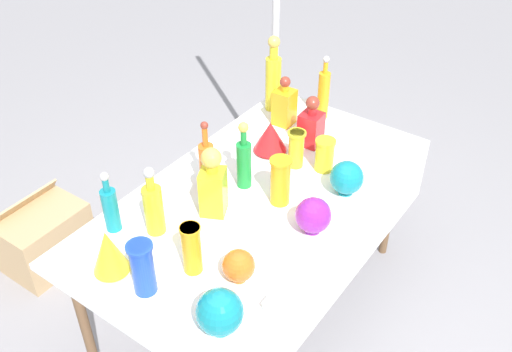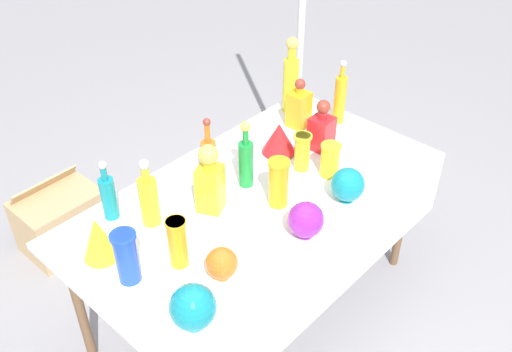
# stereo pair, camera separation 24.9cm
# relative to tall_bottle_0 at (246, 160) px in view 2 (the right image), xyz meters

# --- Properties ---
(ground_plane) EXTENTS (40.00, 40.00, 0.00)m
(ground_plane) POSITION_rel_tall_bottle_0_xyz_m (-0.02, -0.08, -0.89)
(ground_plane) COLOR gray
(display_table) EXTENTS (1.73, 0.93, 0.76)m
(display_table) POSITION_rel_tall_bottle_0_xyz_m (-0.02, -0.12, -0.20)
(display_table) COLOR white
(display_table) RESTS_ON ground
(tall_bottle_0) EXTENTS (0.07, 0.07, 0.33)m
(tall_bottle_0) POSITION_rel_tall_bottle_0_xyz_m (0.00, 0.00, 0.00)
(tall_bottle_0) COLOR #198C38
(tall_bottle_0) RESTS_ON display_table
(tall_bottle_1) EXTENTS (0.08, 0.08, 0.42)m
(tall_bottle_1) POSITION_rel_tall_bottle_0_xyz_m (0.65, 0.29, 0.05)
(tall_bottle_1) COLOR yellow
(tall_bottle_1) RESTS_ON display_table
(tall_bottle_2) EXTENTS (0.07, 0.07, 0.34)m
(tall_bottle_2) POSITION_rel_tall_bottle_0_xyz_m (-0.11, 0.13, -0.01)
(tall_bottle_2) COLOR orange
(tall_bottle_2) RESTS_ON display_table
(tall_bottle_3) EXTENTS (0.08, 0.08, 0.32)m
(tall_bottle_3) POSITION_rel_tall_bottle_0_xyz_m (-0.46, 0.11, -0.01)
(tall_bottle_3) COLOR yellow
(tall_bottle_3) RESTS_ON display_table
(tall_bottle_4) EXTENTS (0.06, 0.06, 0.35)m
(tall_bottle_4) POSITION_rel_tall_bottle_0_xyz_m (0.73, 0.02, 0.01)
(tall_bottle_4) COLOR orange
(tall_bottle_4) RESTS_ON display_table
(tall_bottle_5) EXTENTS (0.06, 0.06, 0.29)m
(tall_bottle_5) POSITION_rel_tall_bottle_0_xyz_m (-0.55, 0.26, -0.02)
(tall_bottle_5) COLOR teal
(tall_bottle_5) RESTS_ON display_table
(square_decanter_0) EXTENTS (0.10, 0.10, 0.27)m
(square_decanter_0) POSITION_rel_tall_bottle_0_xyz_m (0.55, 0.15, -0.02)
(square_decanter_0) COLOR orange
(square_decanter_0) RESTS_ON display_table
(square_decanter_1) EXTENTS (0.11, 0.11, 0.27)m
(square_decanter_1) POSITION_rel_tall_bottle_0_xyz_m (0.47, -0.07, -0.02)
(square_decanter_1) COLOR red
(square_decanter_1) RESTS_ON display_table
(square_decanter_2) EXTENTS (0.14, 0.14, 0.32)m
(square_decanter_2) POSITION_rel_tall_bottle_0_xyz_m (-0.22, -0.01, 0.01)
(square_decanter_2) COLOR yellow
(square_decanter_2) RESTS_ON display_table
(slender_vase_0) EXTENTS (0.10, 0.10, 0.16)m
(slender_vase_0) POSITION_rel_tall_bottle_0_xyz_m (0.32, -0.23, -0.05)
(slender_vase_0) COLOR yellow
(slender_vase_0) RESTS_ON display_table
(slender_vase_1) EXTENTS (0.10, 0.10, 0.22)m
(slender_vase_1) POSITION_rel_tall_bottle_0_xyz_m (-0.01, -0.20, -0.01)
(slender_vase_1) COLOR orange
(slender_vase_1) RESTS_ON display_table
(slender_vase_2) EXTENTS (0.09, 0.09, 0.19)m
(slender_vase_2) POSITION_rel_tall_bottle_0_xyz_m (0.27, -0.11, -0.03)
(slender_vase_2) COLOR yellow
(slender_vase_2) RESTS_ON display_table
(slender_vase_3) EXTENTS (0.08, 0.08, 0.22)m
(slender_vase_3) POSITION_rel_tall_bottle_0_xyz_m (-0.54, -0.16, -0.02)
(slender_vase_3) COLOR orange
(slender_vase_3) RESTS_ON display_table
(slender_vase_4) EXTENTS (0.10, 0.10, 0.22)m
(slender_vase_4) POSITION_rel_tall_bottle_0_xyz_m (-0.72, -0.08, -0.02)
(slender_vase_4) COLOR blue
(slender_vase_4) RESTS_ON display_table
(fluted_vase_0) EXTENTS (0.17, 0.17, 0.17)m
(fluted_vase_0) POSITION_rel_tall_bottle_0_xyz_m (0.29, 0.06, -0.05)
(fluted_vase_0) COLOR red
(fluted_vase_0) RESTS_ON display_table
(fluted_vase_1) EXTENTS (0.14, 0.14, 0.20)m
(fluted_vase_1) POSITION_rel_tall_bottle_0_xyz_m (-0.72, 0.09, -0.03)
(fluted_vase_1) COLOR yellow
(fluted_vase_1) RESTS_ON display_table
(round_bowl_0) EXTENTS (0.16, 0.16, 0.17)m
(round_bowl_0) POSITION_rel_tall_bottle_0_xyz_m (-0.70, -0.42, -0.05)
(round_bowl_0) COLOR teal
(round_bowl_0) RESTS_ON display_table
(round_bowl_1) EXTENTS (0.15, 0.15, 0.16)m
(round_bowl_1) POSITION_rel_tall_bottle_0_xyz_m (0.22, -0.40, -0.05)
(round_bowl_1) COLOR teal
(round_bowl_1) RESTS_ON display_table
(round_bowl_2) EXTENTS (0.15, 0.15, 0.16)m
(round_bowl_2) POSITION_rel_tall_bottle_0_xyz_m (-0.08, -0.41, -0.05)
(round_bowl_2) COLOR purple
(round_bowl_2) RESTS_ON display_table
(round_bowl_3) EXTENTS (0.12, 0.12, 0.13)m
(round_bowl_3) POSITION_rel_tall_bottle_0_xyz_m (-0.47, -0.33, -0.06)
(round_bowl_3) COLOR orange
(round_bowl_3) RESTS_ON display_table
(price_tag_left) EXTENTS (0.05, 0.02, 0.04)m
(price_tag_left) POSITION_rel_tall_bottle_0_xyz_m (-0.52, -0.49, -0.11)
(price_tag_left) COLOR white
(price_tag_left) RESTS_ON display_table
(cardboard_box_behind_left) EXTENTS (0.45, 0.33, 0.43)m
(cardboard_box_behind_left) POSITION_rel_tall_bottle_0_xyz_m (-0.44, 1.07, -0.72)
(cardboard_box_behind_left) COLOR tan
(cardboard_box_behind_left) RESTS_ON ground
(canopy_pole) EXTENTS (0.18, 0.18, 2.28)m
(canopy_pole) POSITION_rel_tall_bottle_0_xyz_m (1.00, 0.51, -0.01)
(canopy_pole) COLOR silver
(canopy_pole) RESTS_ON ground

